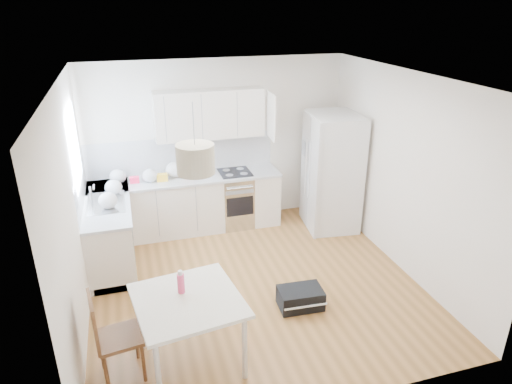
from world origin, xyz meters
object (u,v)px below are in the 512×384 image
at_px(refrigerator, 332,172).
at_px(dining_chair, 119,335).
at_px(gym_bag, 300,298).
at_px(dining_table, 188,306).

relative_size(refrigerator, dining_chair, 1.92).
height_order(refrigerator, gym_bag, refrigerator).
relative_size(dining_table, dining_chair, 1.16).
distance_m(dining_chair, gym_bag, 2.22).
xyz_separation_m(dining_chair, gym_bag, (2.12, 0.53, -0.37)).
bearing_deg(dining_chair, refrigerator, 27.89).
xyz_separation_m(refrigerator, dining_chair, (-3.43, -2.51, -0.45)).
bearing_deg(refrigerator, dining_table, -130.41).
distance_m(refrigerator, gym_bag, 2.51).
bearing_deg(gym_bag, dining_table, -155.42).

